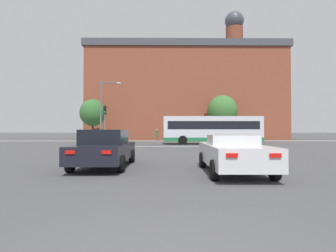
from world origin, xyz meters
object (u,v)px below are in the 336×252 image
traffic_light_near_left (105,119)px  pedestrian_waiting (157,134)px  bus_crossing_lead (212,129)px  street_lamp_junction (105,106)px  traffic_light_far_right (205,122)px  pedestrian_walking_west (111,134)px  pedestrian_walking_east (208,134)px  car_saloon_left (105,148)px  car_roadster_right (233,153)px

traffic_light_near_left → pedestrian_waiting: 14.36m
bus_crossing_lead → street_lamp_junction: street_lamp_junction is taller
traffic_light_far_right → pedestrian_walking_west: traffic_light_far_right is taller
traffic_light_far_right → traffic_light_near_left: bearing=-133.4°
pedestrian_walking_east → pedestrian_walking_west: pedestrian_walking_east is taller
car_saloon_left → pedestrian_walking_east: 29.06m
car_saloon_left → traffic_light_near_left: bearing=103.2°
car_saloon_left → car_roadster_right: car_saloon_left is taller
bus_crossing_lead → traffic_light_near_left: traffic_light_near_left is taller
bus_crossing_lead → pedestrian_walking_west: bearing=-124.5°
pedestrian_walking_east → pedestrian_walking_west: 14.32m
traffic_light_far_right → pedestrian_waiting: bearing=174.2°
car_roadster_right → traffic_light_far_right: (3.50, 29.32, 2.07)m
traffic_light_near_left → pedestrian_walking_east: bearing=45.9°
car_roadster_right → pedestrian_waiting: pedestrian_waiting is taller
car_saloon_left → traffic_light_far_right: bearing=73.0°
pedestrian_waiting → pedestrian_walking_west: size_ratio=1.06×
bus_crossing_lead → pedestrian_waiting: 11.65m
pedestrian_walking_west → pedestrian_waiting: bearing=42.0°
traffic_light_far_right → pedestrian_waiting: 7.47m
car_roadster_right → pedestrian_walking_west: pedestrian_walking_west is taller
car_saloon_left → traffic_light_far_right: size_ratio=1.17×
street_lamp_junction → pedestrian_walking_east: street_lamp_junction is taller
car_saloon_left → traffic_light_far_right: 29.05m
bus_crossing_lead → pedestrian_walking_east: size_ratio=6.17×
bus_crossing_lead → traffic_light_near_left: (-11.37, -3.86, 1.04)m
bus_crossing_lead → pedestrian_walking_west: size_ratio=6.60×
pedestrian_waiting → traffic_light_far_right: bearing=121.3°
bus_crossing_lead → car_roadster_right: bearing=-8.0°
car_saloon_left → car_roadster_right: size_ratio=1.05×
traffic_light_near_left → pedestrian_walking_west: 13.32m
car_saloon_left → pedestrian_waiting: bearing=87.5°
pedestrian_waiting → pedestrian_walking_west: pedestrian_waiting is taller
pedestrian_walking_east → pedestrian_walking_west: bearing=-89.2°
traffic_light_far_right → pedestrian_waiting: traffic_light_far_right is taller
traffic_light_far_right → pedestrian_walking_east: bearing=-2.2°
traffic_light_near_left → street_lamp_junction: (-0.21, 0.80, 1.39)m
pedestrian_walking_west → street_lamp_junction: bearing=-42.9°
street_lamp_junction → pedestrian_walking_west: bearing=98.4°
street_lamp_junction → pedestrian_walking_west: street_lamp_junction is taller
car_roadster_right → pedestrian_waiting: size_ratio=2.58×
pedestrian_waiting → pedestrian_walking_east: pedestrian_walking_east is taller
car_saloon_left → traffic_light_near_left: traffic_light_near_left is taller
pedestrian_walking_east → street_lamp_junction: bearing=-44.2°
street_lamp_junction → bus_crossing_lead: bearing=14.8°
pedestrian_waiting → bus_crossing_lead: bearing=71.8°
street_lamp_junction → pedestrian_waiting: bearing=68.5°
car_saloon_left → traffic_light_far_right: (8.50, 27.71, 1.99)m
car_roadster_right → pedestrian_walking_west: size_ratio=2.75×
car_saloon_left → street_lamp_junction: bearing=103.3°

